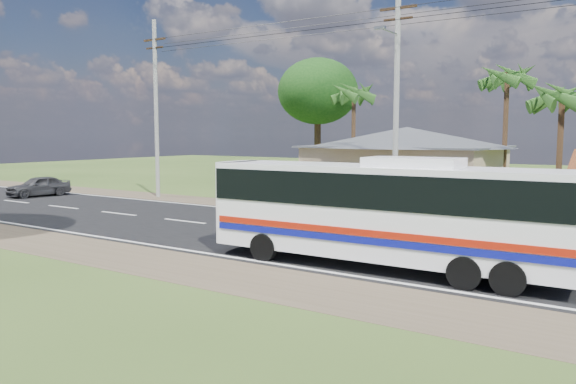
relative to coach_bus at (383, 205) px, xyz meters
name	(u,v)px	position (x,y,z in m)	size (l,w,h in m)	color
ground	(265,231)	(-6.75, 3.39, -1.90)	(120.00, 120.00, 0.00)	#2F4719
road	(265,231)	(-6.75, 3.39, -1.89)	(120.00, 16.00, 0.03)	black
house	(406,157)	(-5.75, 16.38, 0.74)	(12.40, 10.00, 5.00)	tan
utility_poles	(390,96)	(-4.08, 9.87, 3.86)	(32.80, 2.22, 11.00)	#9E9E99
palm_near	(562,97)	(2.75, 14.39, 3.81)	(2.80, 2.80, 6.70)	#47301E
palm_mid	(507,78)	(-0.75, 18.89, 5.25)	(2.80, 2.80, 8.20)	#47301E
palm_far	(354,94)	(-10.75, 19.39, 4.77)	(2.80, 2.80, 7.70)	#47301E
tree_behind_house	(318,92)	(-14.75, 21.39, 5.21)	(6.00, 6.00, 9.61)	#47301E
coach_bus	(383,205)	(0.00, 0.00, 0.00)	(10.78, 2.58, 3.33)	white
small_car	(39,186)	(-26.38, 5.91, -1.24)	(1.56, 3.87, 1.32)	#2E2E30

